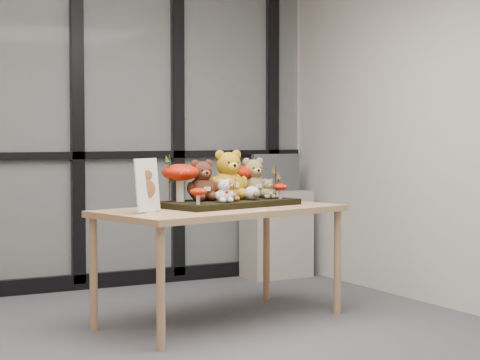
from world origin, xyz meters
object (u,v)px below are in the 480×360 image
bear_small_yellow (230,188)px  plush_cream_hedgehog (252,192)px  monitor (275,173)px  cabinet (276,234)px  mushroom_back_left (180,181)px  bear_pooh_yellow (228,172)px  sign_holder (147,187)px  bear_tan_back (253,176)px  bear_beige_small (268,188)px  mushroom_back_right (237,180)px  display_table (221,218)px  mushroom_front_right (280,190)px  diorama_tray (228,203)px  bear_white_bow (224,189)px  bear_brown_medium (202,178)px  mushroom_front_left (198,195)px

bear_small_yellow → plush_cream_hedgehog: size_ratio=1.69×
monitor → cabinet: bearing=-90.0°
bear_small_yellow → mushroom_back_left: 0.33m
cabinet → bear_small_yellow: bearing=-130.3°
bear_pooh_yellow → plush_cream_hedgehog: (0.10, -0.15, -0.13)m
bear_pooh_yellow → sign_holder: bear_pooh_yellow is taller
sign_holder → bear_tan_back: bearing=-12.4°
bear_beige_small → monitor: monitor is taller
mushroom_back_left → mushroom_back_right: mushroom_back_left is taller
display_table → mushroom_back_right: size_ratio=7.06×
sign_holder → mushroom_front_right: bearing=-23.8°
mushroom_back_right → sign_holder: sign_holder is taller
bear_pooh_yellow → bear_beige_small: (0.25, -0.10, -0.11)m
sign_holder → monitor: bearing=6.7°
diorama_tray → mushroom_back_left: (-0.32, 0.05, 0.15)m
display_table → bear_pooh_yellow: (0.14, 0.17, 0.29)m
bear_small_yellow → bear_tan_back: bearing=24.2°
mushroom_back_left → sign_holder: (-0.33, -0.25, -0.02)m
bear_white_bow → bear_beige_small: 0.44m
diorama_tray → mushroom_back_right: mushroom_back_right is taller
plush_cream_hedgehog → sign_holder: bearing=176.1°
display_table → bear_small_yellow: 0.20m
mushroom_back_left → monitor: size_ratio=0.60×
bear_small_yellow → bear_white_bow: size_ratio=1.01×
mushroom_front_right → sign_holder: size_ratio=0.34×
bear_white_bow → plush_cream_hedgehog: bearing=7.6°
monitor → diorama_tray: bearing=-130.9°
mushroom_front_right → sign_holder: (-1.04, -0.18, 0.06)m
bear_tan_back → cabinet: size_ratio=0.41×
bear_white_bow → bear_beige_small: (0.41, 0.15, -0.01)m
diorama_tray → plush_cream_hedgehog: bearing=-38.0°
sign_holder → bear_beige_small: bearing=-22.1°
bear_beige_small → diorama_tray: bearing=163.5°
bear_brown_medium → sign_holder: size_ratio=0.90×
mushroom_back_left → mushroom_front_right: size_ratio=2.42×
bear_tan_back → bear_small_yellow: size_ratio=1.76×
mushroom_back_right → bear_small_yellow: bearing=-126.1°
bear_white_bow → monitor: bearing=35.8°
bear_tan_back → mushroom_back_right: 0.12m
bear_small_yellow → bear_beige_small: bear_small_yellow is taller
display_table → plush_cream_hedgehog: size_ratio=17.20×
mushroom_back_left → mushroom_back_right: size_ratio=1.10×
plush_cream_hedgehog → bear_small_yellow: bearing=172.2°
mushroom_back_right → diorama_tray: bearing=-132.1°
bear_pooh_yellow → bear_brown_medium: (-0.22, -0.05, -0.03)m
bear_beige_small → bear_pooh_yellow: bearing=144.4°
monitor → display_table: bearing=-131.5°
bear_small_yellow → mushroom_front_left: bear_small_yellow is taller
bear_tan_back → mushroom_back_left: bear_tan_back is taller
bear_pooh_yellow → plush_cream_hedgehog: bearing=-70.2°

